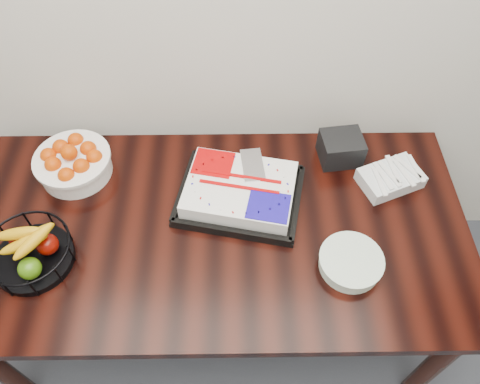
{
  "coord_description": "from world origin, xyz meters",
  "views": [
    {
      "loc": [
        0.08,
        1.1,
        2.15
      ],
      "look_at": [
        0.09,
        2.09,
        0.83
      ],
      "focal_mm": 35.0,
      "sensor_mm": 36.0,
      "label": 1
    }
  ],
  "objects_px": {
    "napkin_box": "(341,148)",
    "fruit_basket": "(29,252)",
    "cake_tray": "(240,192)",
    "tangerine_bowl": "(72,159)",
    "plate_stack": "(351,262)",
    "table": "(216,239)"
  },
  "relations": [
    {
      "from": "table",
      "to": "fruit_basket",
      "type": "xyz_separation_m",
      "value": [
        -0.6,
        -0.13,
        0.15
      ]
    },
    {
      "from": "tangerine_bowl",
      "to": "plate_stack",
      "type": "relative_size",
      "value": 1.35
    },
    {
      "from": "cake_tray",
      "to": "napkin_box",
      "type": "bearing_deg",
      "value": 26.33
    },
    {
      "from": "table",
      "to": "fruit_basket",
      "type": "relative_size",
      "value": 6.39
    },
    {
      "from": "fruit_basket",
      "to": "plate_stack",
      "type": "bearing_deg",
      "value": -1.88
    },
    {
      "from": "napkin_box",
      "to": "plate_stack",
      "type": "bearing_deg",
      "value": -93.66
    },
    {
      "from": "plate_stack",
      "to": "fruit_basket",
      "type": "bearing_deg",
      "value": 178.12
    },
    {
      "from": "table",
      "to": "fruit_basket",
      "type": "bearing_deg",
      "value": -167.85
    },
    {
      "from": "tangerine_bowl",
      "to": "plate_stack",
      "type": "bearing_deg",
      "value": -22.97
    },
    {
      "from": "table",
      "to": "napkin_box",
      "type": "bearing_deg",
      "value": 33.25
    },
    {
      "from": "cake_tray",
      "to": "tangerine_bowl",
      "type": "bearing_deg",
      "value": 168.02
    },
    {
      "from": "fruit_basket",
      "to": "table",
      "type": "bearing_deg",
      "value": 12.15
    },
    {
      "from": "napkin_box",
      "to": "fruit_basket",
      "type": "bearing_deg",
      "value": -157.67
    },
    {
      "from": "plate_stack",
      "to": "napkin_box",
      "type": "relative_size",
      "value": 1.37
    },
    {
      "from": "cake_tray",
      "to": "napkin_box",
      "type": "relative_size",
      "value": 3.24
    },
    {
      "from": "cake_tray",
      "to": "fruit_basket",
      "type": "relative_size",
      "value": 1.79
    },
    {
      "from": "cake_tray",
      "to": "napkin_box",
      "type": "distance_m",
      "value": 0.44
    },
    {
      "from": "cake_tray",
      "to": "napkin_box",
      "type": "height_order",
      "value": "napkin_box"
    },
    {
      "from": "tangerine_bowl",
      "to": "fruit_basket",
      "type": "bearing_deg",
      "value": -99.8
    },
    {
      "from": "cake_tray",
      "to": "plate_stack",
      "type": "height_order",
      "value": "cake_tray"
    },
    {
      "from": "cake_tray",
      "to": "fruit_basket",
      "type": "distance_m",
      "value": 0.74
    },
    {
      "from": "tangerine_bowl",
      "to": "table",
      "type": "bearing_deg",
      "value": -25.31
    }
  ]
}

